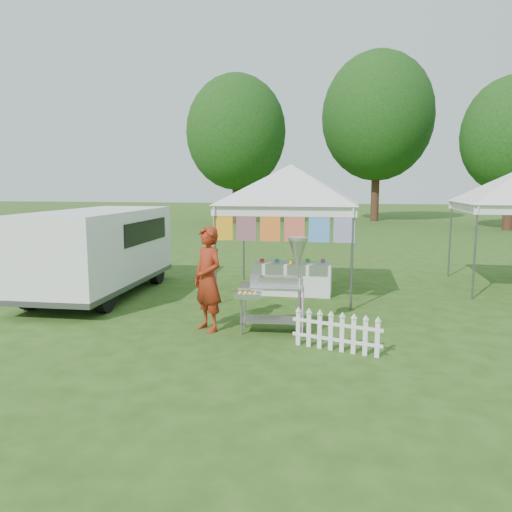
# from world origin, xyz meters

# --- Properties ---
(ground) EXTENTS (120.00, 120.00, 0.00)m
(ground) POSITION_xyz_m (0.00, 0.00, 0.00)
(ground) COLOR #284914
(ground) RESTS_ON ground
(canopy_main) EXTENTS (4.24, 4.24, 3.45)m
(canopy_main) POSITION_xyz_m (0.00, 3.49, 2.99)
(canopy_main) COLOR #59595E
(canopy_main) RESTS_ON ground
(tree_left) EXTENTS (6.40, 6.40, 9.53)m
(tree_left) POSITION_xyz_m (-6.00, 24.00, 5.83)
(tree_left) COLOR #351F13
(tree_left) RESTS_ON ground
(tree_mid) EXTENTS (7.60, 7.60, 11.52)m
(tree_mid) POSITION_xyz_m (3.00, 28.00, 7.14)
(tree_mid) COLOR #351F13
(tree_mid) RESTS_ON ground
(donut_cart) EXTENTS (1.18, 0.88, 1.66)m
(donut_cart) POSITION_xyz_m (0.24, 0.28, 0.97)
(donut_cart) COLOR gray
(donut_cart) RESTS_ON ground
(vendor) EXTENTS (0.79, 0.76, 1.83)m
(vendor) POSITION_xyz_m (-1.04, 0.19, 0.91)
(vendor) COLOR maroon
(vendor) RESTS_ON ground
(cargo_van) EXTENTS (2.04, 4.77, 1.96)m
(cargo_van) POSITION_xyz_m (-4.28, 2.57, 1.05)
(cargo_van) COLOR white
(cargo_van) RESTS_ON ground
(picket_fence) EXTENTS (1.39, 0.44, 0.56)m
(picket_fence) POSITION_xyz_m (1.20, -0.52, 0.29)
(picket_fence) COLOR white
(picket_fence) RESTS_ON ground
(display_table) EXTENTS (1.80, 0.70, 0.74)m
(display_table) POSITION_xyz_m (0.06, 3.39, 0.37)
(display_table) COLOR white
(display_table) RESTS_ON ground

